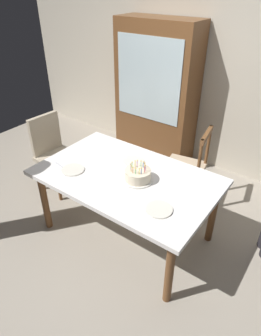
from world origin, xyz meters
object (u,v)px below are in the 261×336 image
(plate_near_guest, at_px, (159,209))
(dining_table, at_px, (126,182))
(plate_far_side, at_px, (134,161))
(chair_upholstered, at_px, (53,150))
(china_cabinet, at_px, (156,94))
(birthday_cake, at_px, (138,175))
(chair_spindle_back, at_px, (187,168))
(plate_near_celebrant, at_px, (73,170))

(plate_near_guest, bearing_deg, dining_table, 154.92)
(plate_far_side, bearing_deg, chair_upholstered, -175.76)
(china_cabinet, bearing_deg, plate_far_side, -66.60)
(birthday_cake, relative_size, plate_near_guest, 1.27)
(birthday_cake, distance_m, china_cabinet, 1.75)
(dining_table, bearing_deg, plate_far_side, 109.60)
(chair_spindle_back, bearing_deg, china_cabinet, 141.22)
(birthday_cake, distance_m, plate_near_guest, 0.44)
(chair_spindle_back, distance_m, chair_upholstered, 1.62)
(chair_upholstered, bearing_deg, plate_far_side, 4.24)
(chair_spindle_back, relative_size, china_cabinet, 0.50)
(plate_near_celebrant, bearing_deg, china_cabinet, 96.13)
(dining_table, xyz_separation_m, plate_near_guest, (0.51, -0.24, 0.09))
(birthday_cake, bearing_deg, plate_near_guest, -32.37)
(plate_near_celebrant, height_order, china_cabinet, china_cabinet)
(plate_near_celebrant, distance_m, china_cabinet, 1.82)
(plate_far_side, relative_size, chair_spindle_back, 0.23)
(plate_near_guest, bearing_deg, china_cabinet, 122.92)
(plate_near_celebrant, bearing_deg, birthday_cake, 21.60)
(chair_upholstered, distance_m, china_cabinet, 1.58)
(plate_far_side, distance_m, plate_near_guest, 0.76)
(chair_spindle_back, bearing_deg, plate_near_guest, -75.46)
(plate_near_guest, relative_size, chair_upholstered, 0.23)
(plate_near_celebrant, distance_m, plate_far_side, 0.61)
(plate_near_celebrant, bearing_deg, plate_near_guest, 0.00)
(birthday_cake, xyz_separation_m, chair_upholstered, (-1.36, 0.15, -0.26))
(dining_table, bearing_deg, chair_upholstered, 172.98)
(plate_far_side, xyz_separation_m, plate_near_guest, (0.59, -0.47, 0.00))
(plate_near_celebrant, xyz_separation_m, chair_spindle_back, (0.69, 1.09, -0.29))
(plate_far_side, xyz_separation_m, chair_spindle_back, (0.31, 0.61, -0.29))
(plate_near_celebrant, distance_m, plate_near_guest, 0.97)
(chair_upholstered, xyz_separation_m, china_cabinet, (0.58, 1.41, 0.42))
(birthday_cake, xyz_separation_m, chair_spindle_back, (0.09, 0.85, -0.34))
(dining_table, relative_size, chair_upholstered, 1.77)
(birthday_cake, relative_size, plate_near_celebrant, 1.27)
(dining_table, relative_size, plate_near_guest, 7.66)
(plate_near_celebrant, height_order, chair_upholstered, chair_upholstered)
(birthday_cake, height_order, chair_spindle_back, chair_spindle_back)
(plate_far_side, distance_m, china_cabinet, 1.45)
(plate_near_celebrant, relative_size, china_cabinet, 0.12)
(dining_table, distance_m, china_cabinet, 1.72)
(dining_table, height_order, plate_near_celebrant, plate_near_celebrant)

